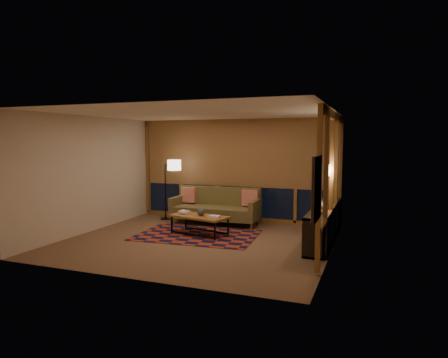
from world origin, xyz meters
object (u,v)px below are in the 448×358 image
(bookshelf, at_px, (323,223))
(floor_lamp, at_px, (165,189))
(coffee_table, at_px, (199,225))
(sofa, at_px, (215,206))

(bookshelf, bearing_deg, floor_lamp, 168.54)
(coffee_table, distance_m, bookshelf, 2.74)
(sofa, distance_m, coffee_table, 1.25)
(coffee_table, xyz_separation_m, floor_lamp, (-1.62, 1.34, 0.60))
(coffee_table, bearing_deg, floor_lamp, 153.34)
(floor_lamp, xyz_separation_m, bookshelf, (4.31, -0.87, -0.45))
(sofa, distance_m, floor_lamp, 1.56)
(sofa, relative_size, floor_lamp, 1.36)
(coffee_table, bearing_deg, bookshelf, 22.75)
(coffee_table, distance_m, floor_lamp, 2.19)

